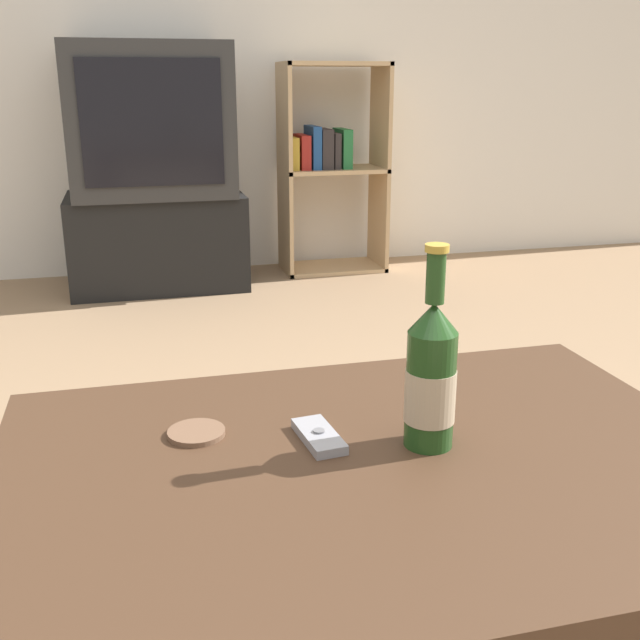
# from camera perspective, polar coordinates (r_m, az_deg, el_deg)

# --- Properties ---
(back_wall) EXTENTS (8.00, 0.05, 2.60)m
(back_wall) POSITION_cam_1_polar(r_m,az_deg,el_deg) (3.92, -10.86, 22.71)
(back_wall) COLOR silver
(back_wall) RESTS_ON ground_plane
(coffee_table) EXTENTS (1.02, 0.72, 0.44)m
(coffee_table) POSITION_cam_1_polar(r_m,az_deg,el_deg) (1.08, 3.85, -13.70)
(coffee_table) COLOR #422B1C
(coffee_table) RESTS_ON ground_plane
(tv_stand) EXTENTS (0.80, 0.49, 0.44)m
(tv_stand) POSITION_cam_1_polar(r_m,az_deg,el_deg) (3.65, -12.25, 5.95)
(tv_stand) COLOR black
(tv_stand) RESTS_ON ground_plane
(television) EXTENTS (0.71, 0.56, 0.67)m
(television) POSITION_cam_1_polar(r_m,az_deg,el_deg) (3.58, -12.84, 14.63)
(television) COLOR #2D2D2D
(television) RESTS_ON tv_stand
(bookshelf) EXTENTS (0.52, 0.30, 1.03)m
(bookshelf) POSITION_cam_1_polar(r_m,az_deg,el_deg) (3.83, 0.67, 11.84)
(bookshelf) COLOR tan
(bookshelf) RESTS_ON ground_plane
(beer_bottle) EXTENTS (0.07, 0.07, 0.29)m
(beer_bottle) POSITION_cam_1_polar(r_m,az_deg,el_deg) (1.05, 8.44, -4.32)
(beer_bottle) COLOR #1E4219
(beer_bottle) RESTS_ON coffee_table
(cell_phone) EXTENTS (0.06, 0.12, 0.02)m
(cell_phone) POSITION_cam_1_polar(r_m,az_deg,el_deg) (1.09, -0.09, -8.85)
(cell_phone) COLOR gray
(cell_phone) RESTS_ON coffee_table
(coaster) EXTENTS (0.08, 0.08, 0.01)m
(coaster) POSITION_cam_1_polar(r_m,az_deg,el_deg) (1.12, -9.40, -8.47)
(coaster) COLOR brown
(coaster) RESTS_ON coffee_table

